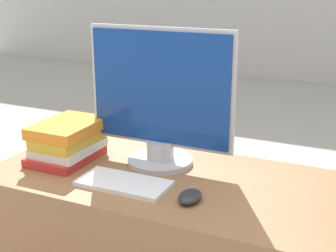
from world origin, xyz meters
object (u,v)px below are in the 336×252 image
at_px(monitor, 160,101).
at_px(far_chair, 158,102).
at_px(book_stack, 68,141).
at_px(keyboard, 124,183).
at_px(mouse, 190,196).

xyz_separation_m(monitor, far_chair, (-0.82, 1.65, -0.49)).
bearing_deg(far_chair, book_stack, -20.13).
bearing_deg(keyboard, book_stack, 158.89).
bearing_deg(mouse, monitor, 132.06).
distance_m(keyboard, mouse, 0.24).
distance_m(monitor, book_stack, 0.39).
height_order(book_stack, far_chair, book_stack).
bearing_deg(mouse, keyboard, 177.07).
bearing_deg(keyboard, mouse, -2.93).
relative_size(mouse, book_stack, 0.36).
relative_size(keyboard, mouse, 2.92).
height_order(keyboard, far_chair, far_chair).
distance_m(mouse, book_stack, 0.57).
distance_m(book_stack, far_chair, 1.86).
bearing_deg(monitor, mouse, -47.94).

